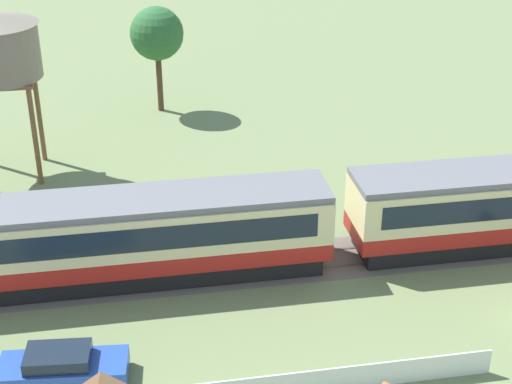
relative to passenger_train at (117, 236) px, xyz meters
The scene contains 5 objects.
ground_plane 2.68m from the passenger_train, ahead, with size 600.00×600.00×0.00m, color #707F51.
passenger_train is the anchor object (origin of this frame).
railway_track 2.34m from the passenger_train, behind, with size 93.59×3.60×0.04m.
parked_car_blue_2 7.03m from the passenger_train, 108.64° to the right, with size 4.82×2.16×1.34m.
yard_tree_0 20.93m from the passenger_train, 81.23° to the left, with size 3.50×3.50×7.06m.
Camera 1 is at (-0.63, -29.94, 19.36)m, focal length 55.00 mm.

